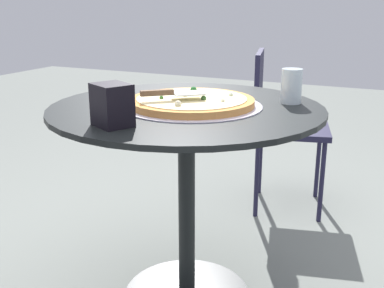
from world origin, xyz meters
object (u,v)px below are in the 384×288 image
(drinking_cup, at_px, (291,86))
(napkin_dispenser, at_px, (112,105))
(patio_table, at_px, (186,158))
(pizza_on_tray, at_px, (192,102))
(pizza_server, at_px, (172,93))
(patio_chair_far, at_px, (278,117))

(drinking_cup, xyz_separation_m, napkin_dispenser, (-0.38, -0.53, 0.00))
(patio_table, relative_size, napkin_dispenser, 7.69)
(pizza_on_tray, bearing_deg, drinking_cup, 33.59)
(patio_table, xyz_separation_m, drinking_cup, (0.31, 0.20, 0.25))
(pizza_server, xyz_separation_m, napkin_dispenser, (-0.05, -0.27, 0.01))
(pizza_server, bearing_deg, patio_table, 70.27)
(patio_table, height_order, pizza_server, pizza_server)
(patio_table, height_order, pizza_on_tray, pizza_on_tray)
(patio_chair_far, bearing_deg, pizza_server, -94.96)
(napkin_dispenser, bearing_deg, pizza_server, 105.92)
(patio_table, height_order, patio_chair_far, patio_chair_far)
(pizza_on_tray, bearing_deg, patio_table, -172.07)
(pizza_server, xyz_separation_m, drinking_cup, (0.33, 0.26, 0.01))
(pizza_server, bearing_deg, drinking_cup, 37.78)
(drinking_cup, distance_m, patio_chair_far, 0.88)
(patio_chair_far, bearing_deg, patio_table, -93.97)
(patio_table, distance_m, pizza_server, 0.25)
(pizza_server, bearing_deg, pizza_on_tray, 56.88)
(pizza_server, height_order, drinking_cup, drinking_cup)
(pizza_on_tray, relative_size, patio_chair_far, 0.57)
(pizza_server, xyz_separation_m, patio_chair_far, (0.09, 1.04, -0.30))
(pizza_server, height_order, patio_chair_far, patio_chair_far)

